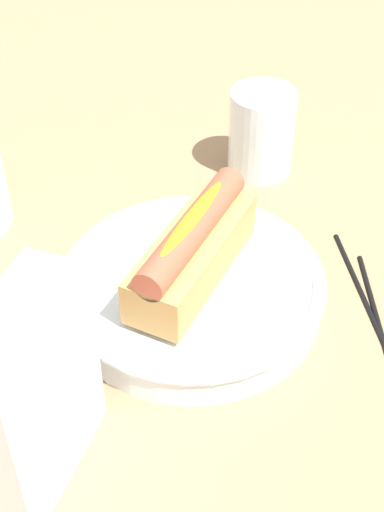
{
  "coord_description": "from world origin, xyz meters",
  "views": [
    {
      "loc": [
        -0.42,
        -0.11,
        0.46
      ],
      "look_at": [
        0.02,
        0.0,
        0.06
      ],
      "focal_mm": 52.01,
      "sensor_mm": 36.0,
      "label": 1
    }
  ],
  "objects_px": {
    "napkin_box": "(30,396)",
    "hotdog_front": "(192,249)",
    "serving_bowl": "(192,288)",
    "chopstick_near": "(373,317)",
    "water_glass": "(261,134)"
  },
  "relations": [
    {
      "from": "napkin_box",
      "to": "hotdog_front",
      "type": "bearing_deg",
      "value": -13.94
    },
    {
      "from": "water_glass",
      "to": "napkin_box",
      "type": "height_order",
      "value": "napkin_box"
    },
    {
      "from": "serving_bowl",
      "to": "napkin_box",
      "type": "height_order",
      "value": "napkin_box"
    },
    {
      "from": "chopstick_near",
      "to": "serving_bowl",
      "type": "bearing_deg",
      "value": 75.31
    },
    {
      "from": "napkin_box",
      "to": "serving_bowl",
      "type": "bearing_deg",
      "value": -13.94
    },
    {
      "from": "serving_bowl",
      "to": "hotdog_front",
      "type": "height_order",
      "value": "hotdog_front"
    },
    {
      "from": "napkin_box",
      "to": "chopstick_near",
      "type": "distance_m",
      "value": 0.3
    },
    {
      "from": "serving_bowl",
      "to": "hotdog_front",
      "type": "xyz_separation_m",
      "value": [
        0.0,
        -0.0,
        0.04
      ]
    },
    {
      "from": "serving_bowl",
      "to": "napkin_box",
      "type": "distance_m",
      "value": 0.2
    },
    {
      "from": "napkin_box",
      "to": "chopstick_near",
      "type": "height_order",
      "value": "napkin_box"
    },
    {
      "from": "chopstick_near",
      "to": "hotdog_front",
      "type": "bearing_deg",
      "value": 75.31
    },
    {
      "from": "serving_bowl",
      "to": "hotdog_front",
      "type": "relative_size",
      "value": 1.43
    },
    {
      "from": "serving_bowl",
      "to": "chopstick_near",
      "type": "relative_size",
      "value": 1.02
    },
    {
      "from": "serving_bowl",
      "to": "chopstick_near",
      "type": "bearing_deg",
      "value": -82.55
    },
    {
      "from": "water_glass",
      "to": "napkin_box",
      "type": "xyz_separation_m",
      "value": [
        -0.4,
        0.08,
        0.03
      ]
    }
  ]
}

